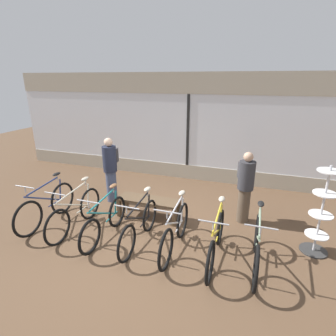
{
  "coord_description": "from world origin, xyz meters",
  "views": [
    {
      "loc": [
        1.95,
        -4.21,
        3.03
      ],
      "look_at": [
        0.0,
        1.51,
        0.95
      ],
      "focal_mm": 28.0,
      "sensor_mm": 36.0,
      "label": 1
    }
  ],
  "objects": [
    {
      "name": "customer_near_rack",
      "position": [
        -1.43,
        1.21,
        0.9
      ],
      "size": [
        0.38,
        0.52,
        1.66
      ],
      "color": "#424C6B",
      "rests_on": "ground_plane"
    },
    {
      "name": "display_bench",
      "position": [
        -0.18,
        0.7,
        0.37
      ],
      "size": [
        1.4,
        0.44,
        0.46
      ],
      "color": "brown",
      "rests_on": "ground_plane"
    },
    {
      "name": "bicycle_center_left",
      "position": [
        -0.68,
        -0.33,
        0.37
      ],
      "size": [
        0.46,
        1.65,
        1.01
      ],
      "color": "black",
      "rests_on": "ground_plane"
    },
    {
      "name": "bicycle_far_left",
      "position": [
        -2.17,
        -0.24,
        0.4
      ],
      "size": [
        0.46,
        1.75,
        1.05
      ],
      "color": "black",
      "rests_on": "ground_plane"
    },
    {
      "name": "shop_back_wall",
      "position": [
        0.0,
        3.39,
        1.64
      ],
      "size": [
        12.0,
        0.08,
        3.2
      ],
      "color": "#B2A893",
      "rests_on": "ground_plane"
    },
    {
      "name": "bicycle_center",
      "position": [
        0.04,
        -0.28,
        0.38
      ],
      "size": [
        0.46,
        1.69,
        1.02
      ],
      "color": "black",
      "rests_on": "ground_plane"
    },
    {
      "name": "bicycle_center_right",
      "position": [
        0.75,
        -0.27,
        0.39
      ],
      "size": [
        0.46,
        1.7,
        1.04
      ],
      "color": "black",
      "rests_on": "ground_plane"
    },
    {
      "name": "customer_by_window",
      "position": [
        1.85,
        1.23,
        0.86
      ],
      "size": [
        0.43,
        0.55,
        1.6
      ],
      "color": "brown",
      "rests_on": "ground_plane"
    },
    {
      "name": "accessory_rack",
      "position": [
        3.18,
        0.52,
        0.69
      ],
      "size": [
        0.48,
        0.48,
        1.67
      ],
      "color": "#333333",
      "rests_on": "ground_plane"
    },
    {
      "name": "bicycle_right",
      "position": [
        1.49,
        -0.3,
        0.38
      ],
      "size": [
        0.46,
        1.75,
        1.02
      ],
      "color": "black",
      "rests_on": "ground_plane"
    },
    {
      "name": "bicycle_left",
      "position": [
        -1.42,
        -0.26,
        0.39
      ],
      "size": [
        0.46,
        1.76,
        1.04
      ],
      "color": "black",
      "rests_on": "ground_plane"
    },
    {
      "name": "ground_plane",
      "position": [
        0.0,
        0.0,
        0.0
      ],
      "size": [
        24.0,
        24.0,
        0.0
      ],
      "primitive_type": "plane",
      "color": "brown"
    },
    {
      "name": "bicycle_far_right",
      "position": [
        2.16,
        -0.26,
        0.39
      ],
      "size": [
        0.46,
        1.7,
        1.04
      ],
      "color": "black",
      "rests_on": "ground_plane"
    }
  ]
}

